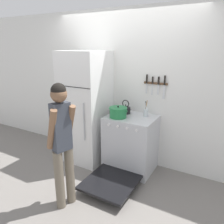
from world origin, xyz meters
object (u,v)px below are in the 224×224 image
Objects in this scene: refrigerator at (86,108)px; person at (62,140)px; dutch_oven_pot at (118,112)px; stove_range at (130,144)px; utensil_jar at (146,112)px; tea_kettle at (126,109)px.

person is (0.48, -1.15, -0.05)m from refrigerator.
dutch_oven_pot is at bearing -6.34° from refrigerator.
dutch_oven_pot is at bearing -154.63° from stove_range.
dutch_oven_pot reaches higher than stove_range.
dutch_oven_pot is 1.09m from person.
person reaches higher than utensil_jar.
tea_kettle is 1.33m from person.
dutch_oven_pot is 0.20× the size of person.
utensil_jar is (1.02, 0.17, 0.03)m from refrigerator.
refrigerator is 1.25m from person.
utensil_jar reaches higher than tea_kettle.
tea_kettle is at bearing 134.82° from stove_range.
refrigerator is 1.04m from utensil_jar.
refrigerator reaches higher than stove_range.
dutch_oven_pot is at bearing -145.78° from utensil_jar.
tea_kettle is at bearing 13.87° from refrigerator.
refrigerator is 0.70m from tea_kettle.
refrigerator is at bearing -166.13° from tea_kettle.
refrigerator is 8.31× the size of tea_kettle.
utensil_jar is 1.43m from person.
utensil_jar is at bearing 9.55° from refrigerator.
utensil_jar is (0.36, 0.25, -0.01)m from dutch_oven_pot.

